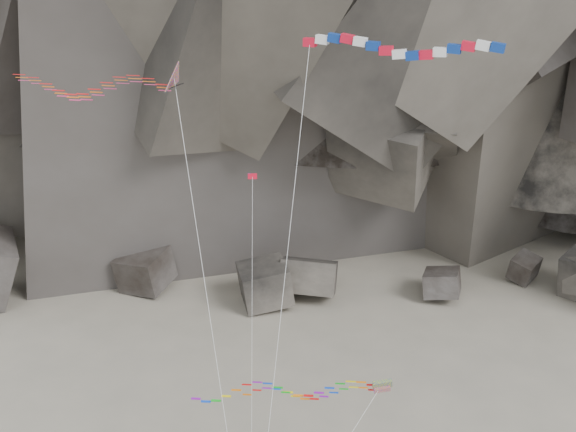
{
  "coord_description": "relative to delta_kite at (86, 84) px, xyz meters",
  "views": [
    {
      "loc": [
        1.15,
        -38.78,
        38.71
      ],
      "look_at": [
        -1.87,
        6.0,
        20.9
      ],
      "focal_mm": 45.0,
      "sensor_mm": 36.0,
      "label": 1
    }
  ],
  "objects": [
    {
      "name": "boulder_field",
      "position": [
        11.84,
        32.18,
        -28.27
      ],
      "size": [
        81.96,
        16.62,
        9.41
      ],
      "color": "#47423F",
      "rests_on": "ground"
    },
    {
      "name": "delta_kite",
      "position": [
        0.0,
        0.0,
        0.0
      ],
      "size": [
        14.59,
        8.67,
        30.61
      ],
      "rotation": [
        0.0,
        0.0,
        -0.22
      ],
      "color": "red",
      "rests_on": "ground"
    },
    {
      "name": "banner_kite",
      "position": [
        17.43,
        0.46,
        2.01
      ],
      "size": [
        13.13,
        10.66,
        31.71
      ],
      "rotation": [
        0.0,
        0.0,
        -0.32
      ],
      "color": "red",
      "rests_on": "ground"
    },
    {
      "name": "parafoil_kite",
      "position": [
        10.8,
        1.6,
        -21.13
      ],
      "size": [
        14.16,
        10.02,
        8.99
      ],
      "rotation": [
        0.0,
        0.0,
        0.19
      ],
      "color": "#B7CA0B",
      "rests_on": "ground"
    },
    {
      "name": "pennant_kite",
      "position": [
        9.09,
        1.06,
        -11.4
      ],
      "size": [
        1.14,
        11.67,
        22.67
      ],
      "rotation": [
        0.0,
        0.0,
        0.1
      ],
      "color": "red",
      "rests_on": "ground"
    }
  ]
}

